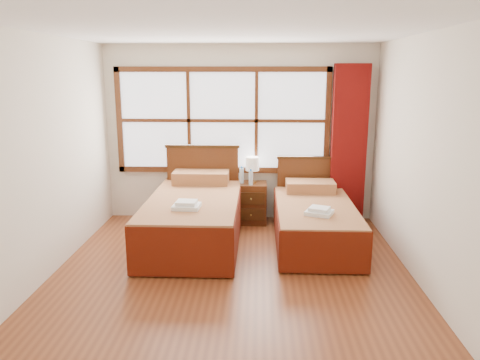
{
  "coord_description": "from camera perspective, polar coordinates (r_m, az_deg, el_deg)",
  "views": [
    {
      "loc": [
        0.29,
        -4.7,
        2.2
      ],
      "look_at": [
        0.07,
        0.7,
        0.95
      ],
      "focal_mm": 35.0,
      "sensor_mm": 36.0,
      "label": 1
    }
  ],
  "objects": [
    {
      "name": "lamp",
      "position": [
        6.86,
        1.52,
        1.89
      ],
      "size": [
        0.2,
        0.2,
        0.39
      ],
      "color": "#CB8C41",
      "rests_on": "nightstand"
    },
    {
      "name": "bed_right",
      "position": [
        6.24,
        9.07,
        -4.85
      ],
      "size": [
        1.02,
        2.04,
        0.99
      ],
      "color": "#38200B",
      "rests_on": "floor"
    },
    {
      "name": "nightstand",
      "position": [
        6.96,
        1.38,
        -2.8
      ],
      "size": [
        0.45,
        0.45,
        0.6
      ],
      "color": "#512811",
      "rests_on": "floor"
    },
    {
      "name": "wall_left",
      "position": [
        5.31,
        -23.28,
        2.19
      ],
      "size": [
        0.0,
        4.5,
        4.5
      ],
      "primitive_type": "plane",
      "rotation": [
        1.57,
        0.0,
        1.57
      ],
      "color": "silver",
      "rests_on": "floor"
    },
    {
      "name": "floor",
      "position": [
        5.2,
        -1.12,
        -12.01
      ],
      "size": [
        4.5,
        4.5,
        0.0
      ],
      "primitive_type": "plane",
      "color": "brown",
      "rests_on": "ground"
    },
    {
      "name": "wall_back",
      "position": [
        7.02,
        -0.05,
        5.66
      ],
      "size": [
        4.0,
        0.0,
        4.0
      ],
      "primitive_type": "plane",
      "rotation": [
        1.57,
        0.0,
        0.0
      ],
      "color": "silver",
      "rests_on": "floor"
    },
    {
      "name": "ceiling",
      "position": [
        4.73,
        -1.27,
        17.86
      ],
      "size": [
        4.5,
        4.5,
        0.0
      ],
      "primitive_type": "plane",
      "rotation": [
        3.14,
        0.0,
        0.0
      ],
      "color": "white",
      "rests_on": "wall_back"
    },
    {
      "name": "towels_right",
      "position": [
        5.72,
        9.63,
        -3.79
      ],
      "size": [
        0.38,
        0.36,
        0.09
      ],
      "rotation": [
        0.0,
        0.0,
        -0.4
      ],
      "color": "white",
      "rests_on": "bed_right"
    },
    {
      "name": "wall_right",
      "position": [
        5.08,
        21.94,
        1.86
      ],
      "size": [
        0.0,
        4.5,
        4.5
      ],
      "primitive_type": "plane",
      "rotation": [
        1.57,
        0.0,
        -1.57
      ],
      "color": "silver",
      "rests_on": "floor"
    },
    {
      "name": "towels_left",
      "position": [
        5.61,
        -6.54,
        -3.06
      ],
      "size": [
        0.33,
        0.29,
        0.09
      ],
      "rotation": [
        0.0,
        0.0,
        -0.05
      ],
      "color": "white",
      "rests_on": "bed_left"
    },
    {
      "name": "bottle_far",
      "position": [
        6.76,
        1.32,
        0.28
      ],
      "size": [
        0.06,
        0.06,
        0.23
      ],
      "color": "silver",
      "rests_on": "nightstand"
    },
    {
      "name": "window",
      "position": [
        6.97,
        -2.14,
        7.25
      ],
      "size": [
        3.16,
        0.06,
        1.56
      ],
      "color": "white",
      "rests_on": "wall_back"
    },
    {
      "name": "bed_left",
      "position": [
        6.24,
        -5.53,
        -4.29
      ],
      "size": [
        1.17,
        2.28,
        1.15
      ],
      "color": "#38200B",
      "rests_on": "floor"
    },
    {
      "name": "bottle_near",
      "position": [
        6.87,
        0.2,
        0.56
      ],
      "size": [
        0.07,
        0.07,
        0.25
      ],
      "color": "silver",
      "rests_on": "nightstand"
    },
    {
      "name": "curtain",
      "position": [
        7.01,
        13.11,
        4.24
      ],
      "size": [
        0.5,
        0.16,
        2.3
      ],
      "primitive_type": "cube",
      "color": "maroon",
      "rests_on": "wall_back"
    }
  ]
}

